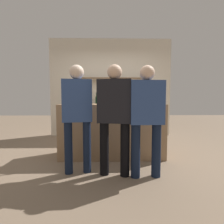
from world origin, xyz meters
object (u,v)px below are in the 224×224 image
counter_bottle_3 (141,96)px  customer_right (147,113)px  wine_glass (126,98)px  counter_bottle_0 (106,97)px  customer_left (77,110)px  counter_bottle_1 (68,97)px  counter_bottle_4 (152,98)px  ice_bucket (124,98)px  counter_bottle_2 (84,96)px  customer_center (115,112)px

counter_bottle_3 → customer_right: size_ratio=0.24×
wine_glass → counter_bottle_0: bearing=-164.5°
wine_glass → customer_left: 1.19m
counter_bottle_1 → counter_bottle_3: 1.35m
counter_bottle_4 → wine_glass: counter_bottle_4 is taller
wine_glass → ice_bucket: (-0.06, -0.19, 0.01)m
counter_bottle_1 → customer_right: customer_right is taller
counter_bottle_0 → counter_bottle_3: 0.64m
customer_right → customer_left: size_ratio=0.98×
counter_bottle_2 → customer_right: (0.94, -0.70, -0.24)m
counter_bottle_4 → customer_center: 1.04m
counter_bottle_0 → ice_bucket: bearing=-14.3°
counter_bottle_1 → customer_right: bearing=-35.3°
counter_bottle_2 → customer_left: size_ratio=0.23×
counter_bottle_2 → counter_bottle_4: bearing=4.7°
counter_bottle_3 → customer_right: 0.85m
wine_glass → customer_center: size_ratio=0.09×
counter_bottle_0 → counter_bottle_4: size_ratio=1.11×
ice_bucket → customer_center: 0.83m
counter_bottle_1 → ice_bucket: (1.04, -0.06, -0.02)m
counter_bottle_3 → wine_glass: (-0.25, 0.23, -0.04)m
wine_glass → ice_bucket: ice_bucket is taller
customer_left → counter_bottle_2: bearing=-12.4°
counter_bottle_3 → customer_right: (-0.07, -0.81, -0.24)m
counter_bottle_4 → counter_bottle_1: bearing=176.1°
counter_bottle_2 → wine_glass: size_ratio=2.50×
counter_bottle_0 → ice_bucket: counter_bottle_0 is taller
counter_bottle_1 → customer_left: 0.83m
counter_bottle_2 → ice_bucket: size_ratio=1.52×
counter_bottle_4 → customer_center: (-0.71, -0.73, -0.20)m
counter_bottle_2 → ice_bucket: 0.72m
counter_bottle_0 → wine_glass: size_ratio=2.30×
counter_bottle_3 → wine_glass: size_ratio=2.53×
counter_bottle_0 → ice_bucket: (0.32, -0.08, -0.01)m
counter_bottle_4 → wine_glass: 0.51m
counter_bottle_4 → customer_center: size_ratio=0.19×
customer_right → customer_left: customer_left is taller
customer_center → wine_glass: bearing=-4.1°
customer_left → customer_right: bearing=-108.6°
counter_bottle_0 → customer_left: customer_left is taller
counter_bottle_0 → counter_bottle_3: bearing=-10.9°
customer_center → ice_bucket: bearing=-3.7°
counter_bottle_3 → customer_left: 1.24m
ice_bucket → counter_bottle_4: bearing=-5.4°
customer_right → counter_bottle_4: bearing=-22.0°
ice_bucket → customer_right: (0.23, -0.85, -0.22)m
counter_bottle_2 → wine_glass: bearing=23.9°
ice_bucket → customer_right: 0.91m
ice_bucket → customer_left: size_ratio=0.15×
counter_bottle_0 → customer_center: customer_center is taller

